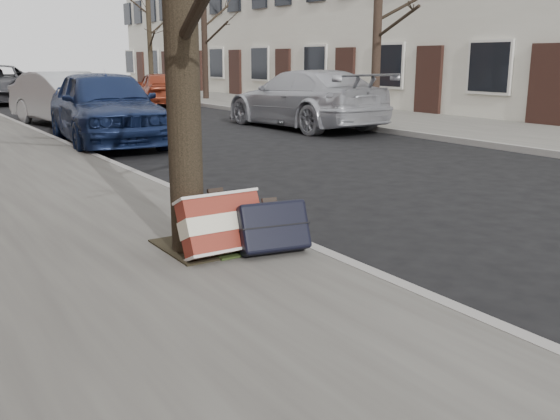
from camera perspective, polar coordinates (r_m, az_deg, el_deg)
ground at (r=5.94m, az=16.80°, el=-4.00°), size 120.00×120.00×0.00m
far_sidewalk at (r=22.30m, az=0.29°, el=9.41°), size 4.00×70.00×0.12m
house_far at (r=26.37m, az=9.30°, el=17.61°), size 6.70×40.00×7.20m
dirt_patch at (r=5.60m, az=-6.35°, el=-3.16°), size 0.85×0.85×0.02m
suitcase_red at (r=5.25m, az=-5.34°, el=-1.32°), size 0.70×0.38×0.54m
suitcase_navy at (r=5.29m, az=-0.64°, el=-1.55°), size 0.65×0.45×0.47m
car_near_front at (r=13.47m, az=-15.67°, el=9.11°), size 2.29×4.71×1.55m
car_near_mid at (r=17.55m, az=-18.85°, el=9.60°), size 2.28×4.45×1.40m
car_far_front at (r=16.07m, az=2.20°, el=10.11°), size 2.16×5.09×1.46m
car_far_back at (r=23.95m, az=-10.96°, el=10.85°), size 2.33×4.00×1.28m
tree_far_a at (r=17.51m, az=8.91°, el=16.76°), size 0.24×0.24×5.19m
tree_far_b at (r=26.22m, az=-6.95°, el=16.15°), size 0.24×0.24×5.54m
tree_far_c at (r=31.63m, az=-11.84°, el=15.13°), size 0.23×0.23×5.09m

